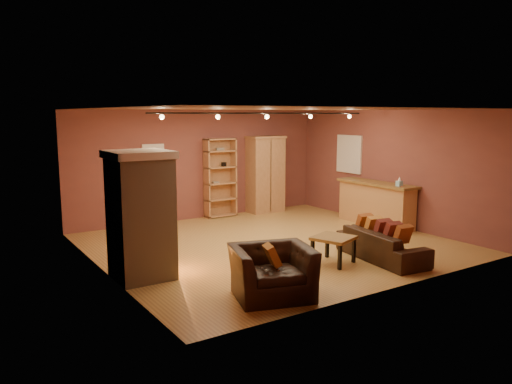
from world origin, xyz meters
TOP-DOWN VIEW (x-y plane):
  - floor at (0.00, 0.00)m, footprint 7.00×7.00m
  - ceiling at (0.00, 0.00)m, footprint 7.00×7.00m
  - back_wall at (0.00, 3.25)m, footprint 7.00×0.02m
  - left_wall at (-3.50, 0.00)m, footprint 0.02×6.50m
  - right_wall at (3.50, 0.00)m, footprint 0.02×6.50m
  - fireplace at (-3.04, -0.60)m, footprint 1.01×0.98m
  - back_window at (-1.30, 3.23)m, footprint 0.56×0.04m
  - bookcase at (0.48, 3.14)m, footprint 0.85×0.33m
  - armoire at (1.85, 2.98)m, footprint 1.04×0.59m
  - bar_counter at (3.20, 0.13)m, footprint 0.60×2.21m
  - tissue_box at (3.15, -0.61)m, footprint 0.12×0.12m
  - right_window at (3.47, 1.40)m, footprint 0.05×0.90m
  - loveseat at (1.09, -2.04)m, footprint 0.80×1.96m
  - armchair at (-1.74, -2.50)m, footprint 1.34×1.08m
  - coffee_table at (0.16, -1.73)m, footprint 0.85×0.85m
  - track_rail at (0.00, 0.20)m, footprint 5.20×0.09m

SIDE VIEW (x-z plane):
  - floor at x=0.00m, z-range 0.00..0.00m
  - loveseat at x=1.09m, z-range 0.00..0.78m
  - coffee_table at x=0.16m, z-range 0.18..0.68m
  - armchair at x=-1.74m, z-range 0.00..1.02m
  - bar_counter at x=3.20m, z-range 0.01..1.07m
  - bookcase at x=0.48m, z-range 0.02..2.09m
  - armoire at x=1.85m, z-range 0.01..2.11m
  - fireplace at x=-3.04m, z-range 0.00..2.12m
  - tissue_box at x=3.15m, z-range 1.04..1.26m
  - back_wall at x=0.00m, z-range 0.00..2.80m
  - left_wall at x=-3.50m, z-range 0.00..2.80m
  - right_wall at x=3.50m, z-range 0.00..2.80m
  - back_window at x=-1.30m, z-range 1.12..1.98m
  - right_window at x=3.47m, z-range 1.15..2.15m
  - track_rail at x=0.00m, z-range 2.62..2.75m
  - ceiling at x=0.00m, z-range 2.80..2.80m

